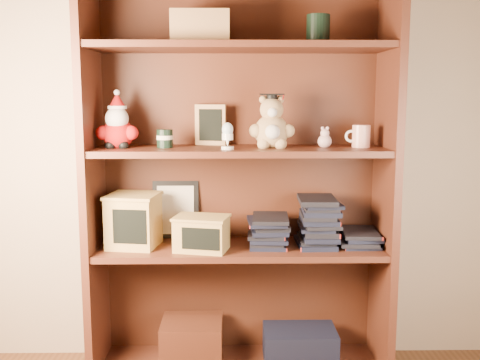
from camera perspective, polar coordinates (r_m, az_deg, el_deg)
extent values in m
cube|color=tan|center=(2.41, 2.62, 10.87)|extent=(3.00, 0.04, 2.50)
cube|color=#4E2416|center=(2.31, -14.70, -0.52)|extent=(0.03, 0.35, 1.60)
cube|color=#4E2416|center=(2.32, 14.59, -0.46)|extent=(0.03, 0.35, 1.60)
cube|color=#482113|center=(2.40, -0.06, 0.12)|extent=(1.20, 0.02, 1.60)
cube|color=#4E2416|center=(2.22, 0.00, 13.34)|extent=(1.14, 0.33, 0.02)
cube|color=#482113|center=(2.44, -4.89, -16.02)|extent=(0.25, 0.22, 0.18)
cube|color=black|center=(2.46, 6.08, -16.34)|extent=(0.30, 0.20, 0.14)
cube|color=#9E7547|center=(2.23, -4.00, 15.17)|extent=(0.22, 0.18, 0.12)
cylinder|color=black|center=(2.25, 7.93, 14.92)|extent=(0.09, 0.09, 0.11)
cube|color=#4E2416|center=(2.30, 0.00, -6.99)|extent=(1.14, 0.33, 0.02)
cube|color=#4E2416|center=(2.22, 0.00, 3.00)|extent=(1.14, 0.33, 0.02)
sphere|color=#A50F0F|center=(2.26, -12.27, 4.61)|extent=(0.12, 0.12, 0.12)
sphere|color=#A50F0F|center=(2.25, -13.75, 4.68)|extent=(0.06, 0.06, 0.06)
sphere|color=#A50F0F|center=(2.23, -10.99, 4.73)|extent=(0.06, 0.06, 0.06)
sphere|color=black|center=(2.24, -13.02, 3.45)|extent=(0.04, 0.04, 0.04)
sphere|color=black|center=(2.23, -11.76, 3.47)|extent=(0.04, 0.04, 0.04)
sphere|color=white|center=(2.24, -12.40, 6.12)|extent=(0.09, 0.09, 0.09)
sphere|color=#D8B293|center=(2.26, -12.34, 6.64)|extent=(0.06, 0.06, 0.06)
cone|color=#A50F0F|center=(2.25, -12.38, 7.91)|extent=(0.07, 0.07, 0.06)
sphere|color=white|center=(2.25, -12.41, 8.67)|extent=(0.02, 0.02, 0.02)
cylinder|color=white|center=(2.26, -12.36, 7.22)|extent=(0.07, 0.07, 0.01)
cylinder|color=black|center=(2.23, -7.64, 4.19)|extent=(0.06, 0.06, 0.07)
cylinder|color=beige|center=(2.23, -7.65, 4.31)|extent=(0.06, 0.06, 0.02)
cube|color=#9E7547|center=(2.33, -3.02, 5.62)|extent=(0.13, 0.05, 0.17)
cube|color=black|center=(2.32, -3.02, 5.60)|extent=(0.09, 0.03, 0.13)
cube|color=#9E7547|center=(2.36, -2.98, 3.97)|extent=(0.07, 0.07, 0.01)
cylinder|color=white|center=(2.14, -1.27, 3.29)|extent=(0.05, 0.05, 0.01)
cone|color=white|center=(2.14, -1.27, 3.86)|extent=(0.02, 0.02, 0.03)
cylinder|color=white|center=(2.14, -1.27, 4.43)|extent=(0.04, 0.04, 0.02)
ellipsoid|color=silver|center=(2.14, -1.28, 5.15)|extent=(0.04, 0.04, 0.05)
sphere|color=tan|center=(2.22, 3.22, 4.93)|extent=(0.13, 0.13, 0.13)
sphere|color=white|center=(2.16, 3.33, 4.90)|extent=(0.06, 0.06, 0.06)
sphere|color=tan|center=(2.20, 1.62, 5.02)|extent=(0.05, 0.05, 0.05)
sphere|color=tan|center=(2.21, 4.88, 5.01)|extent=(0.05, 0.05, 0.05)
sphere|color=tan|center=(2.18, 2.39, 3.68)|extent=(0.05, 0.05, 0.05)
sphere|color=tan|center=(2.19, 4.16, 3.67)|extent=(0.05, 0.05, 0.05)
sphere|color=tan|center=(2.22, 3.24, 7.17)|extent=(0.09, 0.09, 0.09)
sphere|color=white|center=(2.18, 3.31, 6.89)|extent=(0.04, 0.04, 0.04)
sphere|color=tan|center=(2.22, 2.35, 8.17)|extent=(0.03, 0.03, 0.03)
sphere|color=tan|center=(2.23, 4.10, 8.16)|extent=(0.03, 0.03, 0.03)
cylinder|color=black|center=(2.22, 3.25, 8.41)|extent=(0.04, 0.04, 0.02)
cube|color=black|center=(2.22, 3.25, 8.69)|extent=(0.09, 0.09, 0.01)
cylinder|color=#A50F0F|center=(2.20, 4.42, 8.40)|extent=(0.00, 0.04, 0.03)
sphere|color=#CFA3A0|center=(2.25, 8.60, 3.91)|extent=(0.05, 0.05, 0.05)
sphere|color=#CFA3A0|center=(2.25, 8.62, 4.73)|extent=(0.04, 0.04, 0.04)
sphere|color=#CFA3A0|center=(2.24, 8.38, 5.23)|extent=(0.01, 0.01, 0.01)
sphere|color=#CFA3A0|center=(2.25, 8.87, 5.22)|extent=(0.01, 0.01, 0.01)
cylinder|color=silver|center=(2.27, 12.21, 4.38)|extent=(0.07, 0.07, 0.09)
torus|color=white|center=(2.27, 11.22, 4.39)|extent=(0.05, 0.01, 0.05)
cube|color=black|center=(2.41, -6.55, -2.99)|extent=(0.20, 0.05, 0.24)
cube|color=beige|center=(2.40, -6.58, -3.04)|extent=(0.16, 0.03, 0.20)
cube|color=tan|center=(2.30, -10.74, -4.14)|extent=(0.21, 0.21, 0.21)
cube|color=black|center=(2.21, -11.15, -4.68)|extent=(0.13, 0.02, 0.13)
cube|color=tan|center=(2.28, -10.81, -1.57)|extent=(0.22, 0.22, 0.01)
cube|color=tan|center=(2.22, -3.92, -5.53)|extent=(0.22, 0.18, 0.13)
cube|color=black|center=(2.15, -4.02, -5.99)|extent=(0.15, 0.04, 0.08)
cube|color=tan|center=(2.20, -3.94, -3.82)|extent=(0.24, 0.19, 0.01)
cube|color=black|center=(2.29, 2.83, -6.48)|extent=(0.14, 0.20, 0.02)
cube|color=black|center=(2.29, 2.83, -6.09)|extent=(0.14, 0.20, 0.02)
cube|color=black|center=(2.29, 2.84, -5.70)|extent=(0.14, 0.20, 0.02)
cube|color=black|center=(2.28, 2.84, -5.31)|extent=(0.14, 0.20, 0.02)
cube|color=black|center=(2.28, 2.84, -4.92)|extent=(0.14, 0.20, 0.02)
cube|color=black|center=(2.27, 2.85, -4.53)|extent=(0.14, 0.20, 0.02)
cube|color=black|center=(2.27, 2.85, -4.14)|extent=(0.14, 0.20, 0.02)
cube|color=black|center=(2.27, 2.85, -3.74)|extent=(0.14, 0.20, 0.02)
cube|color=black|center=(2.32, 7.92, -6.40)|extent=(0.14, 0.20, 0.02)
cube|color=black|center=(2.31, 7.93, -6.02)|extent=(0.14, 0.20, 0.02)
cube|color=black|center=(2.31, 7.93, -5.64)|extent=(0.14, 0.20, 0.02)
cube|color=black|center=(2.30, 7.94, -5.25)|extent=(0.14, 0.20, 0.02)
cube|color=black|center=(2.30, 7.95, -4.86)|extent=(0.14, 0.20, 0.02)
cube|color=black|center=(2.30, 7.96, -4.47)|extent=(0.14, 0.20, 0.02)
cube|color=black|center=(2.29, 7.97, -4.09)|extent=(0.14, 0.20, 0.02)
cube|color=black|center=(2.29, 7.98, -3.69)|extent=(0.14, 0.20, 0.02)
cube|color=black|center=(2.29, 7.98, -3.30)|extent=(0.14, 0.20, 0.02)
cube|color=black|center=(2.28, 7.99, -2.91)|extent=(0.14, 0.20, 0.02)
cube|color=black|center=(2.28, 8.00, -2.52)|extent=(0.14, 0.20, 0.02)
cube|color=black|center=(2.28, 8.01, -2.12)|extent=(0.14, 0.20, 0.02)
cube|color=black|center=(2.35, 11.94, -6.31)|extent=(0.14, 0.20, 0.02)
cube|color=black|center=(2.34, 11.95, -5.93)|extent=(0.14, 0.20, 0.02)
cube|color=black|center=(2.34, 11.96, -5.55)|extent=(0.14, 0.20, 0.02)
cube|color=black|center=(2.34, 11.97, -5.17)|extent=(0.14, 0.20, 0.02)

